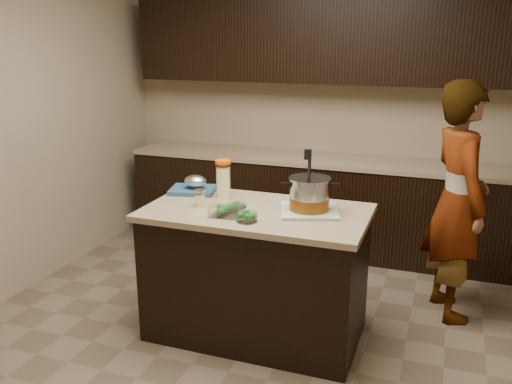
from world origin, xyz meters
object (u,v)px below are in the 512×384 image
lemonade_pitcher (223,181)px  person (458,202)px  stock_pot (309,196)px  island (256,272)px

lemonade_pitcher → person: 1.67m
lemonade_pitcher → stock_pot: bearing=-10.3°
stock_pot → lemonade_pitcher: size_ratio=1.44×
island → stock_pot: 0.66m
lemonade_pitcher → person: person is taller
island → lemonade_pitcher: 0.67m
stock_pot → person: person is taller
island → stock_pot: (0.34, 0.07, 0.56)m
island → lemonade_pitcher: (-0.31, 0.18, 0.57)m
island → person: 1.52m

